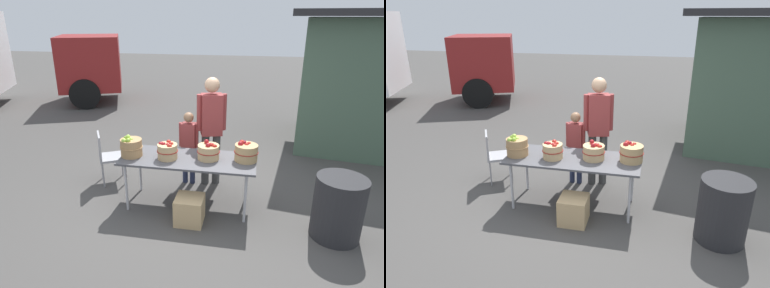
{
  "view_description": "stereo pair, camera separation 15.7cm",
  "coord_description": "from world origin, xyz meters",
  "views": [
    {
      "loc": [
        0.87,
        -4.27,
        2.63
      ],
      "look_at": [
        0.0,
        0.3,
        0.85
      ],
      "focal_mm": 31.53,
      "sensor_mm": 36.0,
      "label": 1
    },
    {
      "loc": [
        1.02,
        -4.24,
        2.63
      ],
      "look_at": [
        0.0,
        0.3,
        0.85
      ],
      "focal_mm": 31.53,
      "sensor_mm": 36.0,
      "label": 2
    }
  ],
  "objects": [
    {
      "name": "food_kiosk",
      "position": [
        3.36,
        3.2,
        1.38
      ],
      "size": [
        3.9,
        3.4,
        2.74
      ],
      "rotation": [
        0.0,
        0.0,
        -0.15
      ],
      "color": "#47604C",
      "rests_on": "ground"
    },
    {
      "name": "vendor_adult",
      "position": [
        0.22,
        0.76,
        1.04
      ],
      "size": [
        0.45,
        0.31,
        1.77
      ],
      "rotation": [
        0.0,
        0.0,
        3.42
      ],
      "color": "#3F3F3F",
      "rests_on": "ground"
    },
    {
      "name": "apple_basket_red_0",
      "position": [
        -0.28,
        -0.06,
        0.87
      ],
      "size": [
        0.3,
        0.3,
        0.24
      ],
      "color": "tan",
      "rests_on": "market_table"
    },
    {
      "name": "apple_basket_red_1",
      "position": [
        0.29,
        0.03,
        0.86
      ],
      "size": [
        0.32,
        0.32,
        0.26
      ],
      "color": "tan",
      "rests_on": "market_table"
    },
    {
      "name": "apple_basket_red_2",
      "position": [
        0.8,
        0.07,
        0.87
      ],
      "size": [
        0.34,
        0.34,
        0.28
      ],
      "color": "tan",
      "rests_on": "market_table"
    },
    {
      "name": "ground_plane",
      "position": [
        0.0,
        0.0,
        0.0
      ],
      "size": [
        40.0,
        40.0,
        0.0
      ],
      "primitive_type": "plane",
      "color": "#474442"
    },
    {
      "name": "apple_basket_green_0",
      "position": [
        -0.81,
        -0.06,
        0.88
      ],
      "size": [
        0.33,
        0.33,
        0.3
      ],
      "color": "#A87F51",
      "rests_on": "market_table"
    },
    {
      "name": "produce_crate",
      "position": [
        0.11,
        -0.44,
        0.19
      ],
      "size": [
        0.37,
        0.37,
        0.37
      ],
      "primitive_type": "cube",
      "color": "tan",
      "rests_on": "ground"
    },
    {
      "name": "folding_chair",
      "position": [
        -1.45,
        0.48,
        0.51
      ],
      "size": [
        0.54,
        0.54,
        0.86
      ],
      "rotation": [
        0.0,
        0.0,
        2.07
      ],
      "color": "#99999E",
      "rests_on": "ground"
    },
    {
      "name": "trash_barrel",
      "position": [
        1.97,
        -0.4,
        0.41
      ],
      "size": [
        0.61,
        0.61,
        0.81
      ],
      "primitive_type": "cylinder",
      "color": "#262628",
      "rests_on": "ground"
    },
    {
      "name": "child_customer",
      "position": [
        -0.13,
        0.7,
        0.72
      ],
      "size": [
        0.32,
        0.17,
        1.22
      ],
      "rotation": [
        0.0,
        0.0,
        3.09
      ],
      "color": "#262D4C",
      "rests_on": "ground"
    },
    {
      "name": "market_table",
      "position": [
        0.0,
        0.0,
        0.71
      ],
      "size": [
        1.9,
        0.76,
        0.75
      ],
      "color": "#4C4C51",
      "rests_on": "ground"
    }
  ]
}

